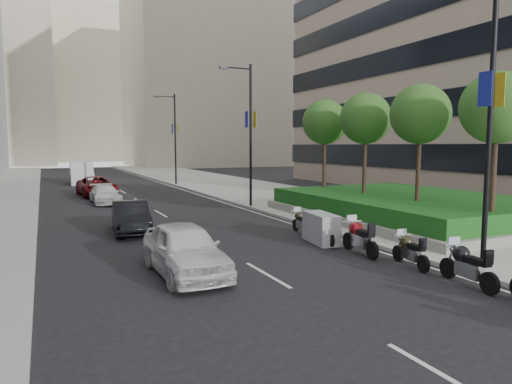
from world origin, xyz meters
TOP-DOWN VIEW (x-y plane):
  - ground at (0.00, 0.00)m, footprint 160.00×160.00m
  - sidewalk_right at (9.00, 30.00)m, footprint 10.00×100.00m
  - lane_edge at (3.70, 30.00)m, footprint 0.12×100.00m
  - lane_centre at (-1.50, 30.00)m, footprint 0.12×100.00m
  - building_cream_right at (22.00, 80.00)m, footprint 28.00×24.00m
  - building_cream_centre at (2.00, 120.00)m, footprint 30.00×24.00m
  - planter at (10.00, 10.00)m, footprint 10.00×14.00m
  - hedge at (10.00, 10.00)m, footprint 9.40×13.40m
  - tree_0 at (8.50, 4.00)m, footprint 2.80×2.80m
  - tree_1 at (8.50, 8.00)m, footprint 2.80×2.80m
  - tree_2 at (8.50, 12.00)m, footprint 2.80×2.80m
  - tree_3 at (8.50, 16.00)m, footprint 2.80×2.80m
  - lamp_post_0 at (4.14, 1.00)m, footprint 2.34×0.45m
  - lamp_post_1 at (4.14, 18.00)m, footprint 2.34×0.45m
  - lamp_post_2 at (4.14, 36.00)m, footprint 2.34×0.45m
  - motorcycle_2 at (3.14, 0.60)m, footprint 0.74×2.22m
  - motorcycle_3 at (3.18, 2.87)m, footprint 0.66×1.98m
  - motorcycle_4 at (2.77, 4.99)m, footprint 0.78×2.34m
  - motorcycle_5 at (2.51, 7.14)m, footprint 1.11×2.14m
  - motorcycle_6 at (2.83, 9.24)m, footprint 0.66×1.98m
  - car_a at (-3.79, 5.10)m, footprint 1.93×4.73m
  - car_b at (-4.10, 12.81)m, footprint 1.87×4.44m
  - car_c at (-3.85, 24.27)m, footprint 1.88×4.41m
  - car_d at (-3.83, 29.58)m, footprint 2.94×5.71m
  - delivery_van at (-4.04, 42.41)m, footprint 2.28×5.61m

SIDE VIEW (x-z plane):
  - ground at x=0.00m, z-range 0.00..0.00m
  - lane_edge at x=3.70m, z-range 0.00..0.01m
  - lane_centre at x=-1.50m, z-range 0.00..0.01m
  - sidewalk_right at x=9.00m, z-range 0.00..0.15m
  - planter at x=10.00m, z-range 0.15..0.55m
  - motorcycle_6 at x=2.83m, z-range 0.03..1.02m
  - motorcycle_3 at x=3.18m, z-range 0.03..1.03m
  - motorcycle_2 at x=3.14m, z-range 0.04..1.15m
  - motorcycle_5 at x=2.51m, z-range 0.00..1.23m
  - motorcycle_4 at x=2.77m, z-range 0.04..1.20m
  - car_c at x=-3.85m, z-range 0.00..1.27m
  - car_b at x=-4.10m, z-range 0.00..1.42m
  - car_d at x=-3.83m, z-range 0.00..1.54m
  - car_a at x=-3.79m, z-range 0.00..1.61m
  - hedge at x=10.00m, z-range 0.55..1.35m
  - delivery_van at x=-4.04m, z-range -0.08..2.25m
  - lamp_post_0 at x=4.14m, z-range 0.57..9.57m
  - lamp_post_1 at x=4.14m, z-range 0.57..9.57m
  - lamp_post_2 at x=4.14m, z-range 0.57..9.57m
  - tree_0 at x=8.50m, z-range 2.27..8.57m
  - tree_1 at x=8.50m, z-range 2.27..8.57m
  - tree_2 at x=8.50m, z-range 2.27..8.57m
  - tree_3 at x=8.50m, z-range 2.27..8.57m
  - building_cream_right at x=22.00m, z-range 0.00..36.00m
  - building_cream_centre at x=2.00m, z-range 0.00..38.00m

